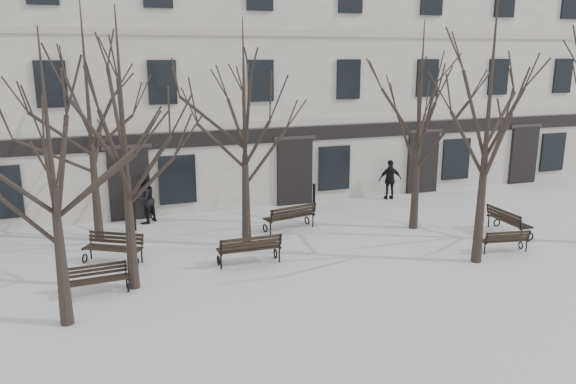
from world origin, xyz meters
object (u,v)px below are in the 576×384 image
tree_1 (122,118)px  bench_5 (508,220)px  bench_0 (98,279)px  bench_4 (290,216)px  tree_0 (49,146)px  tree_2 (490,95)px  bench_2 (505,240)px  bench_3 (114,247)px  bench_1 (249,248)px

tree_1 → bench_5: 14.07m
bench_0 → bench_4: 7.88m
tree_0 → tree_1: bearing=44.6°
tree_2 → bench_2: size_ratio=5.07×
bench_5 → bench_4: bearing=68.6°
bench_2 → bench_4: size_ratio=0.80×
tree_1 → bench_0: bearing=-174.6°
tree_0 → bench_3: size_ratio=3.68×
bench_0 → bench_2: size_ratio=0.97×
bench_1 → bench_2: size_ratio=1.20×
bench_3 → tree_2: bearing=11.5°
bench_3 → bench_4: 6.56m
bench_2 → bench_4: (-5.88, 4.75, 0.11)m
bench_0 → bench_1: bench_1 is taller
tree_1 → tree_2: (10.49, -1.61, 0.47)m
bench_4 → bench_0: bearing=15.2°
tree_0 → tree_2: size_ratio=0.84×
tree_1 → tree_2: bearing=-8.7°
tree_1 → bench_3: size_ratio=4.00×
tree_1 → bench_1: bearing=9.8°
bench_1 → bench_3: 4.34m
bench_1 → tree_0: bearing=24.5°
tree_0 → bench_5: size_ratio=3.66×
tree_0 → bench_4: tree_0 is taller
tree_2 → bench_5: (2.91, 1.97, -4.76)m
tree_1 → bench_4: 8.20m
tree_0 → bench_3: 5.76m
tree_0 → tree_2: bearing=0.6°
bench_0 → bench_2: 12.92m
tree_1 → bench_2: 12.75m
tree_0 → bench_5: tree_0 is taller
bench_2 → bench_5: (1.48, 1.57, 0.08)m
bench_1 → bench_4: same height
tree_0 → bench_0: tree_0 is taller
tree_1 → bench_4: tree_1 is taller
tree_1 → bench_1: 5.61m
tree_0 → bench_5: bearing=7.9°
tree_2 → bench_4: tree_2 is taller
tree_0 → bench_0: size_ratio=4.35×
bench_0 → bench_2: (12.87, -1.12, 0.00)m
tree_2 → bench_1: tree_2 is taller
tree_1 → bench_5: size_ratio=3.99×
tree_2 → bench_2: (1.43, 0.40, -4.84)m
bench_0 → bench_5: size_ratio=0.84×
tree_0 → bench_5: 15.78m
tree_1 → bench_4: (6.04, 3.54, -4.26)m
bench_1 → bench_5: bearing=179.4°
tree_0 → bench_1: 7.00m
tree_2 → bench_4: 8.29m
tree_0 → bench_2: 14.24m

